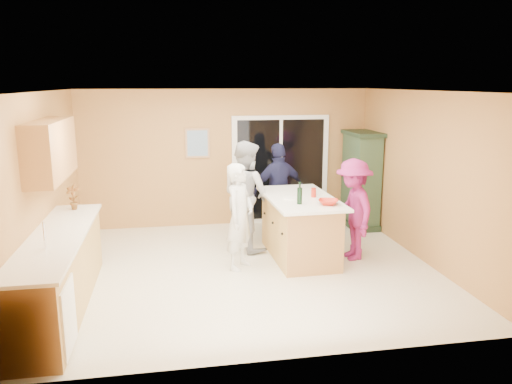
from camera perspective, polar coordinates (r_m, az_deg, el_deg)
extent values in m
plane|color=white|center=(7.50, -1.01, -8.82)|extent=(5.50, 5.50, 0.00)
cube|color=silver|center=(6.99, -1.09, 11.46)|extent=(5.50, 5.00, 0.10)
cube|color=#DBAE5A|center=(9.57, -3.38, 3.90)|extent=(5.50, 0.10, 2.60)
cube|color=#DBAE5A|center=(4.75, 3.66, -4.97)|extent=(5.50, 0.10, 2.60)
cube|color=#DBAE5A|center=(7.24, -23.07, 0.13)|extent=(0.10, 5.00, 2.60)
cube|color=#DBAE5A|center=(8.02, 18.75, 1.59)|extent=(0.10, 5.00, 2.60)
cube|color=tan|center=(6.56, -21.59, -8.70)|extent=(0.60, 3.00, 0.90)
cube|color=white|center=(5.59, -23.68, -13.18)|extent=(0.62, 0.60, 0.72)
cube|color=white|center=(6.41, -21.79, -4.77)|extent=(0.65, 3.05, 0.04)
cylinder|color=silver|center=(5.90, -23.02, -4.61)|extent=(0.02, 0.02, 0.30)
cube|color=tan|center=(6.92, -22.42, 4.50)|extent=(0.35, 1.60, 0.75)
cube|color=white|center=(9.76, 2.80, 2.58)|extent=(1.90, 0.05, 2.10)
cube|color=black|center=(9.74, 2.82, 2.57)|extent=(1.70, 0.03, 1.94)
cube|color=white|center=(9.74, 2.83, 2.56)|extent=(0.06, 0.04, 1.94)
cube|color=silver|center=(9.77, 3.70, 2.29)|extent=(0.02, 0.03, 0.12)
cube|color=#AD7F56|center=(9.47, -6.71, 5.57)|extent=(0.46, 0.03, 0.56)
cube|color=teal|center=(9.45, -6.71, 5.56)|extent=(0.38, 0.02, 0.48)
cube|color=tan|center=(7.90, 5.00, -4.17)|extent=(0.90, 1.67, 0.94)
cube|color=white|center=(7.77, 5.07, -0.71)|extent=(1.06, 1.89, 0.04)
cube|color=black|center=(8.02, 4.95, -7.01)|extent=(0.81, 1.59, 0.11)
cube|color=#1E3120|center=(9.87, 11.67, -3.49)|extent=(0.51, 0.96, 0.11)
cube|color=#364F35|center=(9.67, 11.89, 1.35)|extent=(0.45, 0.90, 1.70)
cube|color=#1E3120|center=(9.55, 12.13, 6.56)|extent=(0.52, 0.99, 0.07)
imported|color=silver|center=(7.33, -1.86, -2.83)|extent=(0.64, 0.69, 1.58)
imported|color=#A2A2A4|center=(8.17, -1.14, -0.41)|extent=(1.04, 1.10, 1.80)
imported|color=#1B1B3B|center=(8.84, 2.64, 0.17)|extent=(1.06, 0.63, 1.68)
imported|color=#96205C|center=(7.87, 11.04, -1.97)|extent=(0.64, 1.05, 1.58)
imported|color=red|center=(7.33, 8.27, -1.15)|extent=(0.37, 0.37, 0.07)
imported|color=#AC1C11|center=(7.54, -20.18, -0.57)|extent=(0.22, 0.18, 0.36)
cylinder|color=red|center=(7.76, 6.60, -0.17)|extent=(0.08, 0.08, 0.11)
cylinder|color=red|center=(7.94, 6.59, 0.10)|extent=(0.08, 0.08, 0.11)
cylinder|color=black|center=(7.29, 5.01, -0.45)|extent=(0.08, 0.08, 0.24)
cylinder|color=black|center=(7.26, 5.03, 0.82)|extent=(0.03, 0.03, 0.09)
cylinder|color=white|center=(7.66, 3.87, -0.66)|extent=(0.24, 0.24, 0.02)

